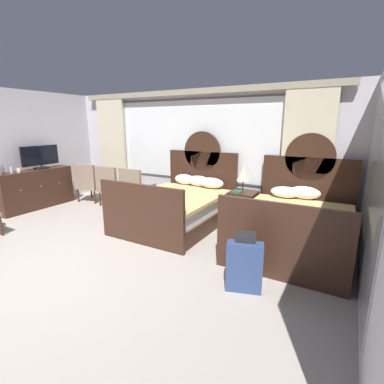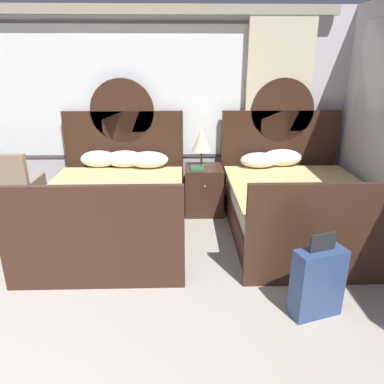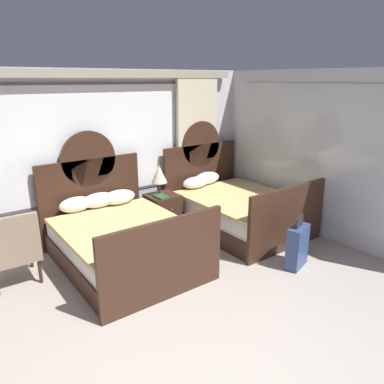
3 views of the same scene
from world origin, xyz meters
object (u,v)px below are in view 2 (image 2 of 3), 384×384
Objects in this scene: table_lamp_on_nightstand at (202,141)px; suitcase_on_floor at (317,282)px; bed_near_window at (115,205)px; bed_near_mirror at (297,204)px; nightstand_between_beds at (203,190)px; armchair_by_window_left at (11,187)px; book_on_nightstand at (197,168)px.

suitcase_on_floor is (0.84, -2.26, -0.70)m from table_lamp_on_nightstand.
table_lamp_on_nightstand is at bearing 32.66° from bed_near_window.
bed_near_window is at bearing 179.72° from bed_near_mirror.
table_lamp_on_nightstand is (-0.03, 0.04, 0.68)m from nightstand_between_beds.
bed_near_window reaches higher than armchair_by_window_left.
bed_near_window is at bearing -147.34° from table_lamp_on_nightstand.
bed_near_window is 2.48m from suitcase_on_floor.
nightstand_between_beds is (-1.10, 0.66, -0.04)m from bed_near_mirror.
bed_near_window is at bearing 140.75° from suitcase_on_floor.
bed_near_window is 3.39× the size of nightstand_between_beds.
bed_near_window reaches higher than book_on_nightstand.
armchair_by_window_left is at bearing 174.83° from bed_near_mirror.
armchair_by_window_left is (-1.35, 0.31, 0.13)m from bed_near_window.
bed_near_window is 8.50× the size of book_on_nightstand.
bed_near_mirror reaches higher than book_on_nightstand.
suitcase_on_floor reaches higher than nightstand_between_beds.
nightstand_between_beds is 0.37m from book_on_nightstand.
bed_near_window is 1.39m from armchair_by_window_left.
table_lamp_on_nightstand is 2.51m from suitcase_on_floor.
table_lamp_on_nightstand is at bearing 110.50° from suitcase_on_floor.
table_lamp_on_nightstand is at bearing 123.51° from nightstand_between_beds.
suitcase_on_floor is at bearing -66.82° from book_on_nightstand.
table_lamp_on_nightstand is (-1.13, 0.70, 0.64)m from bed_near_mirror.
nightstand_between_beds is 2.51× the size of book_on_nightstand.
bed_near_window is 2.93× the size of suitcase_on_floor.
book_on_nightstand is 0.34× the size of suitcase_on_floor.
bed_near_mirror reaches higher than armchair_by_window_left.
table_lamp_on_nightstand reaches higher than suitcase_on_floor.
bed_near_mirror is 3.57m from armchair_by_window_left.
suitcase_on_floor is (3.27, -1.88, -0.20)m from armchair_by_window_left.
book_on_nightstand is (-0.06, -0.15, -0.34)m from table_lamp_on_nightstand.
nightstand_between_beds is at bearing 48.43° from book_on_nightstand.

